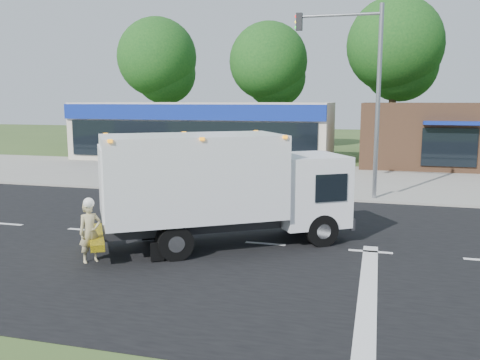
{
  "coord_description": "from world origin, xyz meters",
  "views": [
    {
      "loc": [
        3.1,
        -14.13,
        4.2
      ],
      "look_at": [
        -1.07,
        1.08,
        1.7
      ],
      "focal_mm": 38.0,
      "sensor_mm": 36.0,
      "label": 1
    }
  ],
  "objects": [
    {
      "name": "retail_strip_mall",
      "position": [
        -9.0,
        19.93,
        2.01
      ],
      "size": [
        18.0,
        6.2,
        4.0
      ],
      "color": "beige",
      "rests_on": "ground"
    },
    {
      "name": "lane_markings",
      "position": [
        1.35,
        -1.35,
        0.02
      ],
      "size": [
        55.2,
        7.0,
        0.01
      ],
      "color": "silver",
      "rests_on": "road_asphalt"
    },
    {
      "name": "emergency_worker",
      "position": [
        -4.03,
        -2.84,
        0.85
      ],
      "size": [
        0.67,
        0.7,
        1.72
      ],
      "rotation": [
        0.0,
        0.0,
        0.88
      ],
      "color": "tan",
      "rests_on": "ground"
    },
    {
      "name": "road_asphalt",
      "position": [
        0.0,
        0.0,
        0.0
      ],
      "size": [
        60.0,
        14.0,
        0.02
      ],
      "primitive_type": "cube",
      "color": "black",
      "rests_on": "ground"
    },
    {
      "name": "sidewalk",
      "position": [
        0.0,
        8.2,
        0.06
      ],
      "size": [
        60.0,
        2.4,
        0.12
      ],
      "primitive_type": "cube",
      "color": "gray",
      "rests_on": "ground"
    },
    {
      "name": "ems_box_truck",
      "position": [
        -1.22,
        -0.48,
        1.88
      ],
      "size": [
        7.41,
        5.84,
        3.26
      ],
      "rotation": [
        0.0,
        0.0,
        0.57
      ],
      "color": "black",
      "rests_on": "ground"
    },
    {
      "name": "ground",
      "position": [
        0.0,
        0.0,
        0.0
      ],
      "size": [
        120.0,
        120.0,
        0.0
      ],
      "primitive_type": "plane",
      "color": "#385123",
      "rests_on": "ground"
    },
    {
      "name": "background_trees",
      "position": [
        -0.85,
        28.16,
        7.38
      ],
      "size": [
        36.77,
        7.39,
        12.1
      ],
      "color": "#332114",
      "rests_on": "ground"
    },
    {
      "name": "parking_apron",
      "position": [
        0.0,
        14.0,
        0.01
      ],
      "size": [
        60.0,
        9.0,
        0.02
      ],
      "primitive_type": "cube",
      "color": "gray",
      "rests_on": "ground"
    },
    {
      "name": "traffic_signal_pole",
      "position": [
        2.35,
        7.6,
        4.92
      ],
      "size": [
        3.51,
        0.25,
        8.0
      ],
      "color": "gray",
      "rests_on": "ground"
    },
    {
      "name": "brown_storefront",
      "position": [
        7.0,
        19.98,
        2.0
      ],
      "size": [
        10.0,
        6.7,
        4.0
      ],
      "color": "#382316",
      "rests_on": "ground"
    }
  ]
}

